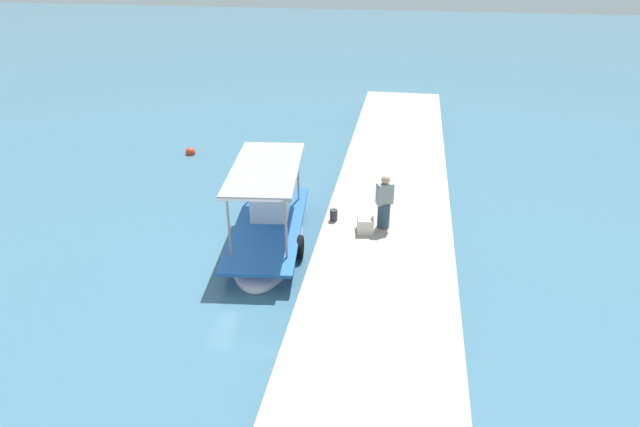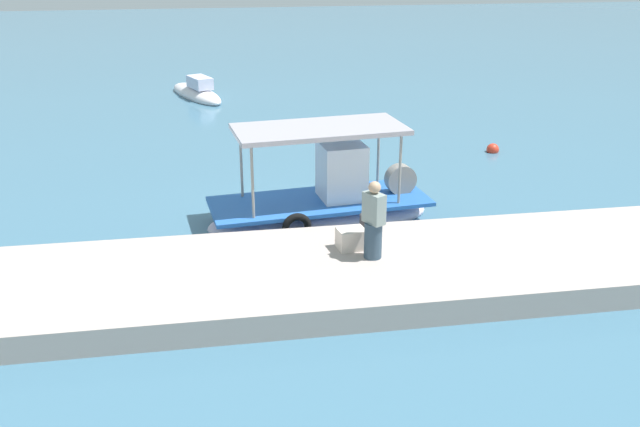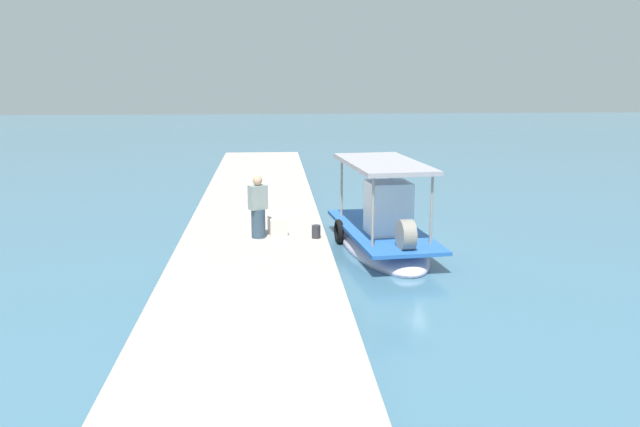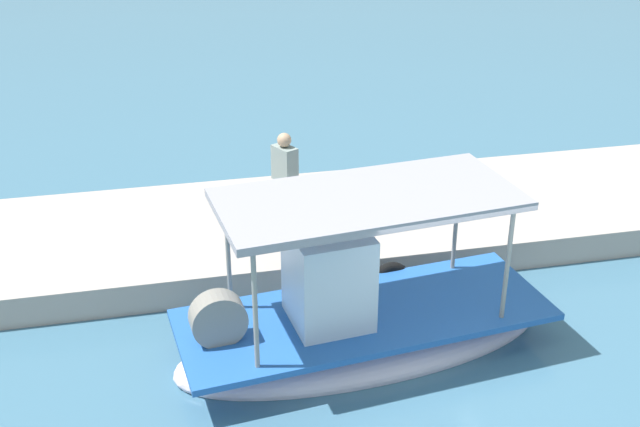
{
  "view_description": "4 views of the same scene",
  "coord_description": "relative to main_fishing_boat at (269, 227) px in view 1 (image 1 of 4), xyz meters",
  "views": [
    {
      "loc": [
        -13.63,
        -4.35,
        8.73
      ],
      "look_at": [
        0.92,
        -1.95,
        1.23
      ],
      "focal_mm": 31.14,
      "sensor_mm": 36.0,
      "label": 1
    },
    {
      "loc": [
        -1.68,
        -17.07,
        6.95
      ],
      "look_at": [
        0.72,
        -2.68,
        1.18
      ],
      "focal_mm": 39.31,
      "sensor_mm": 36.0,
      "label": 2
    },
    {
      "loc": [
        19.81,
        -3.44,
        5.07
      ],
      "look_at": [
        1.07,
        -2.07,
        1.07
      ],
      "focal_mm": 37.99,
      "sensor_mm": 36.0,
      "label": 3
    },
    {
      "loc": [
        3.96,
        9.41,
        7.1
      ],
      "look_at": [
        1.29,
        -2.57,
        1.21
      ],
      "focal_mm": 44.33,
      "sensor_mm": 36.0,
      "label": 4
    }
  ],
  "objects": [
    {
      "name": "fisherman_near_bollard",
      "position": [
        0.47,
        -3.53,
        0.87
      ],
      "size": [
        0.51,
        0.55,
        1.72
      ],
      "color": "#32475A",
      "rests_on": "dock_quay"
    },
    {
      "name": "marker_buoy",
      "position": [
        6.87,
        5.29,
        -0.37
      ],
      "size": [
        0.43,
        0.43,
        0.43
      ],
      "color": "red",
      "rests_on": "ground_plane"
    },
    {
      "name": "ground_plane",
      "position": [
        -1.21,
        0.28,
        -0.46
      ],
      "size": [
        120.0,
        120.0,
        0.0
      ],
      "primitive_type": "plane",
      "color": "#416E88"
    },
    {
      "name": "mooring_bollard",
      "position": [
        0.65,
        -1.95,
        0.27
      ],
      "size": [
        0.24,
        0.24,
        0.36
      ],
      "primitive_type": "cylinder",
      "color": "#2D2D33",
      "rests_on": "dock_quay"
    },
    {
      "name": "main_fishing_boat",
      "position": [
        0.0,
        0.0,
        0.0
      ],
      "size": [
        6.07,
        2.7,
        2.89
      ],
      "color": "silver",
      "rests_on": "ground_plane"
    },
    {
      "name": "dock_quay",
      "position": [
        -1.21,
        -3.65,
        -0.18
      ],
      "size": [
        36.0,
        4.01,
        0.55
      ],
      "primitive_type": "cube",
      "color": "#B3A39A",
      "rests_on": "ground_plane"
    },
    {
      "name": "cargo_crate",
      "position": [
        0.1,
        -3.0,
        0.32
      ],
      "size": [
        0.66,
        0.56,
        0.46
      ],
      "primitive_type": "cube",
      "rotation": [
        0.0,
        0.0,
        0.15
      ],
      "color": "beige",
      "rests_on": "dock_quay"
    }
  ]
}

